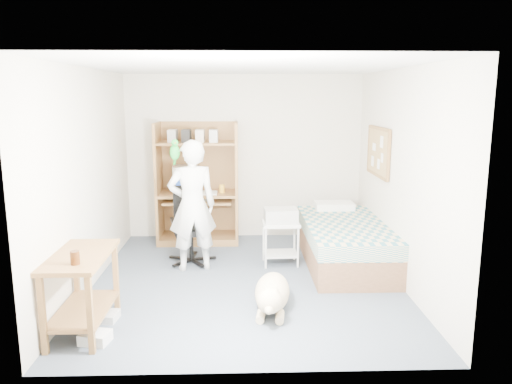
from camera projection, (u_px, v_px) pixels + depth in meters
floor at (246, 281)px, 5.97m from camera, size 4.00×4.00×0.00m
wall_back at (244, 157)px, 7.69m from camera, size 3.60×0.02×2.50m
wall_right at (401, 178)px, 5.78m from camera, size 0.02×4.00×2.50m
wall_left at (88, 179)px, 5.67m from camera, size 0.02×4.00×2.50m
ceiling at (246, 67)px, 5.49m from camera, size 3.60×4.00×0.02m
computer_hutch at (198, 188)px, 7.49m from camera, size 1.20×0.63×1.80m
bed at (344, 242)px, 6.56m from camera, size 1.02×2.02×0.66m
side_desk at (82, 281)px, 4.64m from camera, size 0.50×1.00×0.75m
corkboard at (378, 152)px, 6.63m from camera, size 0.04×0.94×0.66m
office_chair at (191, 235)px, 6.63m from camera, size 0.56×0.56×1.00m
person at (192, 206)px, 6.25m from camera, size 0.68×0.53×1.66m
parrot at (175, 151)px, 6.12m from camera, size 0.12×0.21×0.34m
dog at (272, 293)px, 5.14m from camera, size 0.45×1.12×0.42m
printer_cart at (281, 236)px, 6.52m from camera, size 0.49×0.40×0.57m
printer at (281, 215)px, 6.46m from camera, size 0.43×0.34×0.18m
crt_monitor at (186, 179)px, 7.47m from camera, size 0.45×0.47×0.38m
keyboard at (195, 200)px, 7.36m from camera, size 0.46×0.21×0.03m
pencil_cup at (222, 189)px, 7.42m from camera, size 0.08×0.08×0.12m
drink_glass at (75, 258)px, 4.31m from camera, size 0.08×0.08×0.12m
floor_box_a at (95, 338)px, 4.48m from camera, size 0.29×0.25×0.10m
floor_box_b at (108, 316)px, 4.93m from camera, size 0.20×0.24×0.08m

